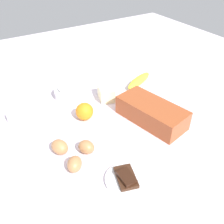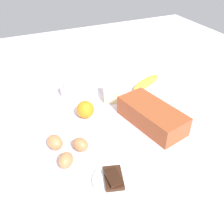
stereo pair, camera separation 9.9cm
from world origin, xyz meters
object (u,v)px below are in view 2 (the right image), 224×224
egg_loose (80,144)px  chocolate_plate (113,179)px  loaf_pan (152,115)px  flour_bowl (28,105)px  banana (146,82)px  egg_near_butter (55,142)px  sugar_bowl (77,87)px  egg_beside_bowl (66,160)px  orange_fruit (85,109)px  butter_block (111,93)px

egg_loose → chocolate_plate: bearing=14.8°
loaf_pan → flour_bowl: (-0.29, -0.43, -0.01)m
banana → egg_near_butter: egg_near_butter is taller
sugar_bowl → egg_near_butter: size_ratio=2.29×
sugar_bowl → chocolate_plate: 0.54m
flour_bowl → chocolate_plate: 0.51m
banana → egg_near_butter: (0.24, -0.52, 0.01)m
loaf_pan → egg_beside_bowl: loaf_pan is taller
flour_bowl → egg_beside_bowl: 0.36m
orange_fruit → egg_near_butter: size_ratio=1.08×
banana → butter_block: (0.03, -0.21, 0.01)m
egg_beside_bowl → egg_loose: bearing=126.3°
chocolate_plate → banana: bearing=139.5°
loaf_pan → flour_bowl: 0.52m
loaf_pan → egg_near_butter: bearing=-105.6°
orange_fruit → chocolate_plate: size_ratio=0.56×
loaf_pan → chocolate_plate: 0.33m
banana → orange_fruit: bearing=-72.5°
egg_beside_bowl → chocolate_plate: size_ratio=0.47×
orange_fruit → chocolate_plate: (0.35, -0.04, -0.03)m
butter_block → egg_near_butter: butter_block is taller
egg_loose → flour_bowl: bearing=-157.5°
orange_fruit → egg_loose: bearing=-25.0°
flour_bowl → orange_fruit: orange_fruit is taller
egg_near_butter → egg_loose: 0.09m
banana → chocolate_plate: size_ratio=1.46×
chocolate_plate → loaf_pan: bearing=127.5°
sugar_bowl → orange_fruit: size_ratio=2.12×
egg_loose → orange_fruit: bearing=155.0°
loaf_pan → egg_near_butter: size_ratio=4.51×
flour_bowl → sugar_bowl: bearing=103.2°
loaf_pan → sugar_bowl: (-0.34, -0.20, -0.01)m
loaf_pan → egg_near_butter: 0.38m
orange_fruit → butter_block: bearing=118.5°
banana → chocolate_plate: banana is taller
sugar_bowl → loaf_pan: bearing=30.2°
flour_bowl → banana: bearing=88.0°
flour_bowl → banana: size_ratio=0.72×
loaf_pan → egg_beside_bowl: (0.07, -0.37, -0.02)m
egg_beside_bowl → chocolate_plate: bearing=42.1°
egg_loose → chocolate_plate: size_ratio=0.46×
orange_fruit → egg_beside_bowl: (0.22, -0.15, -0.01)m
egg_loose → chocolate_plate: 0.18m
butter_block → egg_near_butter: (0.21, -0.31, -0.00)m
egg_near_butter → egg_loose: (0.05, 0.08, -0.00)m
butter_block → egg_loose: butter_block is taller
sugar_bowl → butter_block: 0.17m
loaf_pan → chocolate_plate: (0.20, -0.26, -0.03)m
loaf_pan → chocolate_plate: bearing=-64.4°
sugar_bowl → butter_block: bearing=49.9°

